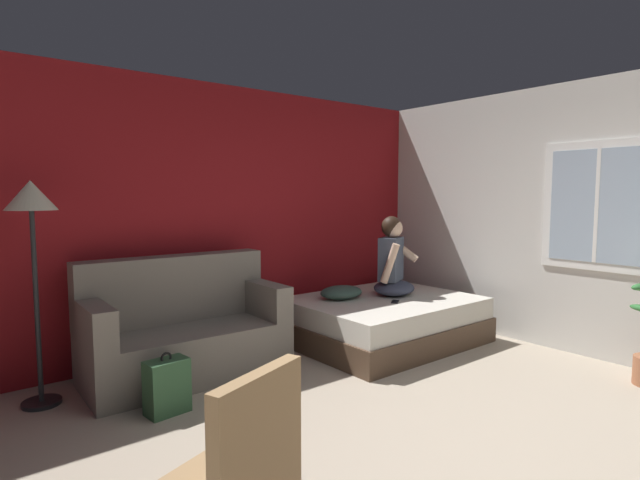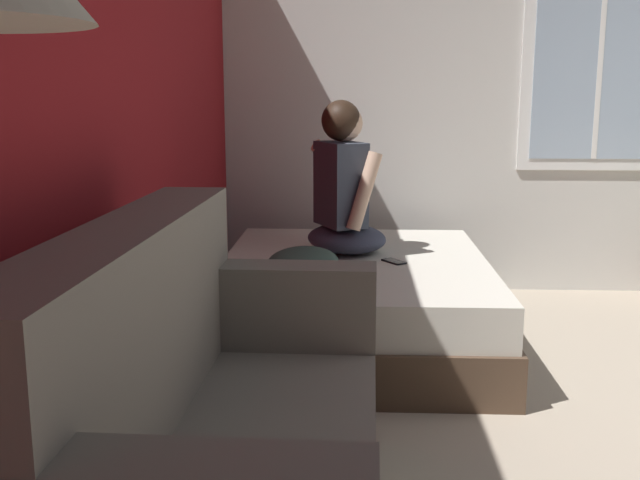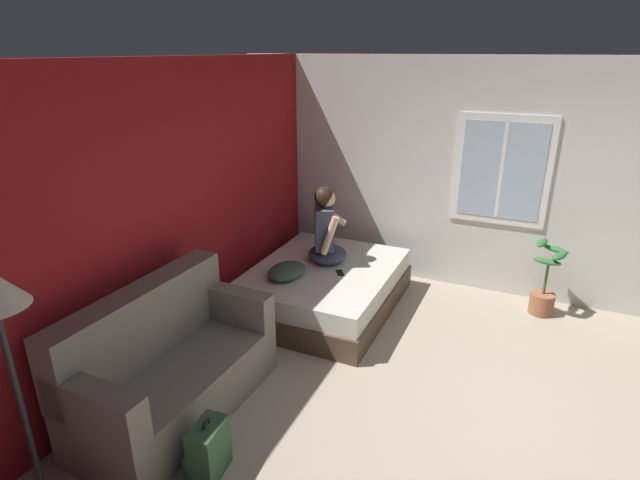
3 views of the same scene
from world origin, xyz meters
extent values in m
plane|color=tan|center=(0.00, 0.00, 0.00)|extent=(40.00, 40.00, 0.00)
cube|color=maroon|center=(0.00, 3.04, 1.35)|extent=(10.30, 0.16, 2.70)
cube|color=silver|center=(2.73, 0.00, 1.35)|extent=(0.16, 7.32, 2.70)
cube|color=white|center=(2.64, 0.40, 1.49)|extent=(0.02, 1.04, 1.24)
cube|color=#9EB2C6|center=(2.62, 0.40, 1.49)|extent=(0.01, 0.88, 1.08)
cube|color=white|center=(2.62, 0.40, 1.49)|extent=(0.01, 0.04, 1.08)
cube|color=#4C3828|center=(1.46, 2.04, 0.13)|extent=(1.91, 1.52, 0.26)
cube|color=beige|center=(1.46, 2.04, 0.37)|extent=(1.86, 1.47, 0.22)
cube|color=slate|center=(-0.64, 2.38, 0.22)|extent=(1.72, 0.84, 0.44)
cube|color=slate|center=(-0.63, 2.68, 0.74)|extent=(1.71, 0.28, 0.60)
cube|color=slate|center=(-1.40, 2.40, 0.60)|extent=(0.20, 0.80, 0.32)
cube|color=slate|center=(0.12, 2.36, 0.60)|extent=(0.20, 0.80, 0.32)
ellipsoid|color=#383D51|center=(1.66, 2.09, 0.56)|extent=(0.66, 0.63, 0.16)
cube|color=#3F4756|center=(1.64, 2.13, 0.88)|extent=(0.38, 0.33, 0.48)
cylinder|color=#DBB293|center=(1.49, 1.99, 0.86)|extent=(0.17, 0.23, 0.44)
cylinder|color=#DBB293|center=(1.83, 2.13, 0.98)|extent=(0.24, 0.37, 0.29)
sphere|color=#DBB293|center=(1.65, 2.11, 1.23)|extent=(0.21, 0.21, 0.21)
ellipsoid|color=black|center=(1.64, 2.13, 1.24)|extent=(0.30, 0.30, 0.23)
cube|color=#2D5133|center=(-1.07, 1.78, 0.20)|extent=(0.32, 0.21, 0.40)
cube|color=#2D5133|center=(-1.08, 1.90, 0.11)|extent=(0.24, 0.08, 0.18)
torus|color=black|center=(-1.07, 1.78, 0.42)|extent=(0.09, 0.03, 0.09)
ellipsoid|color=#385147|center=(1.07, 2.30, 0.55)|extent=(0.52, 0.41, 0.14)
cube|color=black|center=(1.40, 1.83, 0.48)|extent=(0.16, 0.14, 0.01)
cylinder|color=black|center=(-1.76, 2.53, 0.76)|extent=(0.04, 0.04, 1.45)
cylinder|color=#995B3D|center=(2.30, -0.22, 0.12)|extent=(0.26, 0.26, 0.24)
cylinder|color=#426033|center=(2.30, -0.22, 0.42)|extent=(0.03, 0.03, 0.36)
ellipsoid|color=#2D6B33|center=(2.20, -0.20, 0.66)|extent=(0.15, 0.29, 0.06)
ellipsoid|color=#2D6B33|center=(2.39, -0.27, 0.74)|extent=(0.22, 0.29, 0.06)
ellipsoid|color=#2D6B33|center=(2.32, -0.12, 0.82)|extent=(0.29, 0.15, 0.06)
ellipsoid|color=#2D6B33|center=(2.26, -0.31, 0.72)|extent=(0.30, 0.21, 0.06)
camera|label=1|loc=(-2.39, -1.66, 1.60)|focal=28.00mm
camera|label=2|loc=(-2.62, 2.05, 1.40)|focal=42.00mm
camera|label=3|loc=(-3.18, 0.00, 2.75)|focal=28.00mm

